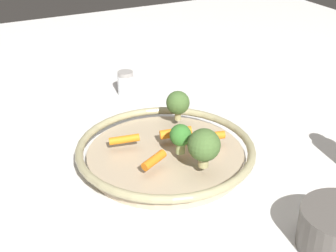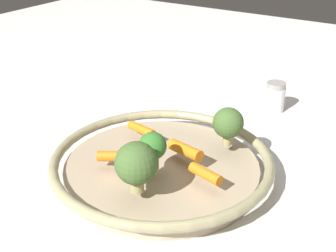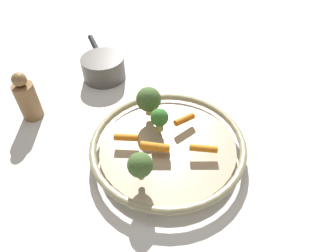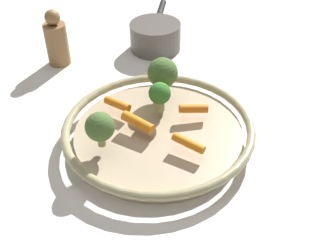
# 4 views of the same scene
# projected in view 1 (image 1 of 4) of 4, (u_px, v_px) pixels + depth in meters

# --- Properties ---
(ground_plane) EXTENTS (2.32, 2.32, 0.00)m
(ground_plane) POSITION_uv_depth(u_px,v_px,m) (166.00, 163.00, 0.95)
(ground_plane) COLOR silver
(serving_bowl) EXTENTS (0.35, 0.35, 0.04)m
(serving_bowl) POSITION_uv_depth(u_px,v_px,m) (165.00, 153.00, 0.94)
(serving_bowl) COLOR tan
(serving_bowl) RESTS_ON ground_plane
(baby_carrot_left) EXTENTS (0.06, 0.04, 0.02)m
(baby_carrot_left) POSITION_uv_depth(u_px,v_px,m) (154.00, 160.00, 0.87)
(baby_carrot_left) COLOR orange
(baby_carrot_left) RESTS_ON serving_bowl
(baby_carrot_near_rim) EXTENTS (0.06, 0.03, 0.02)m
(baby_carrot_near_rim) POSITION_uv_depth(u_px,v_px,m) (124.00, 139.00, 0.93)
(baby_carrot_near_rim) COLOR orange
(baby_carrot_near_rim) RESTS_ON serving_bowl
(baby_carrot_right) EXTENTS (0.07, 0.04, 0.02)m
(baby_carrot_right) POSITION_uv_depth(u_px,v_px,m) (176.00, 133.00, 0.95)
(baby_carrot_right) COLOR orange
(baby_carrot_right) RESTS_ON serving_bowl
(baby_carrot_center) EXTENTS (0.06, 0.03, 0.02)m
(baby_carrot_center) POSITION_uv_depth(u_px,v_px,m) (211.00, 136.00, 0.94)
(baby_carrot_center) COLOR orange
(baby_carrot_center) RESTS_ON serving_bowl
(broccoli_floret_edge) EXTENTS (0.04, 0.04, 0.06)m
(broccoli_floret_edge) POSITION_uv_depth(u_px,v_px,m) (181.00, 136.00, 0.89)
(broccoli_floret_edge) COLOR #99A866
(broccoli_floret_edge) RESTS_ON serving_bowl
(broccoli_floret_small) EXTENTS (0.06, 0.06, 0.07)m
(broccoli_floret_small) POSITION_uv_depth(u_px,v_px,m) (204.00, 145.00, 0.84)
(broccoli_floret_small) COLOR tan
(broccoli_floret_small) RESTS_ON serving_bowl
(broccoli_floret_large) EXTENTS (0.05, 0.05, 0.06)m
(broccoli_floret_large) POSITION_uv_depth(u_px,v_px,m) (178.00, 103.00, 1.01)
(broccoli_floret_large) COLOR tan
(broccoli_floret_large) RESTS_ON serving_bowl
(salt_shaker) EXTENTS (0.04, 0.04, 0.06)m
(salt_shaker) POSITION_uv_depth(u_px,v_px,m) (126.00, 83.00, 1.23)
(salt_shaker) COLOR silver
(salt_shaker) RESTS_ON ground_plane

